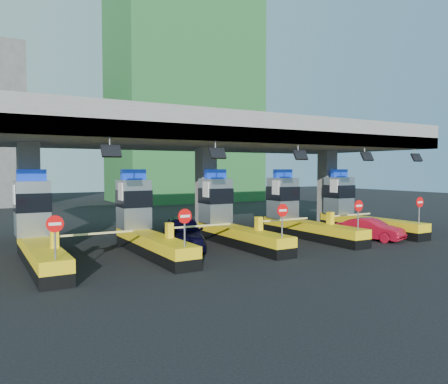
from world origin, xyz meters
TOP-DOWN VIEW (x-y plane):
  - ground at (0.00, 0.00)m, footprint 120.00×120.00m
  - toll_canopy at (0.00, 2.87)m, footprint 28.00×12.09m
  - toll_lane_far_left at (-10.00, 0.28)m, footprint 4.43×8.00m
  - toll_lane_left at (-5.00, 0.28)m, footprint 4.43×8.00m
  - toll_lane_center at (0.00, 0.28)m, footprint 4.43×8.00m
  - toll_lane_right at (5.00, 0.28)m, footprint 4.43×8.00m
  - toll_lane_far_right at (10.00, 0.28)m, footprint 4.43×8.00m
  - bg_building_scaffold at (12.00, 32.00)m, footprint 18.00×12.00m
  - van at (-2.97, -0.03)m, footprint 3.71×5.43m
  - red_car at (7.80, -2.99)m, footprint 2.39×4.04m

SIDE VIEW (x-z plane):
  - ground at x=0.00m, z-range 0.00..0.00m
  - red_car at x=7.80m, z-range 0.00..1.26m
  - van at x=-2.97m, z-range 0.00..1.72m
  - toll_lane_far_left at x=-10.00m, z-range -0.68..3.47m
  - toll_lane_left at x=-5.00m, z-range -0.68..3.47m
  - toll_lane_center at x=0.00m, z-range -0.68..3.47m
  - toll_lane_right at x=5.00m, z-range -0.68..3.47m
  - toll_lane_far_right at x=10.00m, z-range -0.68..3.47m
  - toll_canopy at x=0.00m, z-range 2.63..9.63m
  - bg_building_scaffold at x=12.00m, z-range 0.00..28.00m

